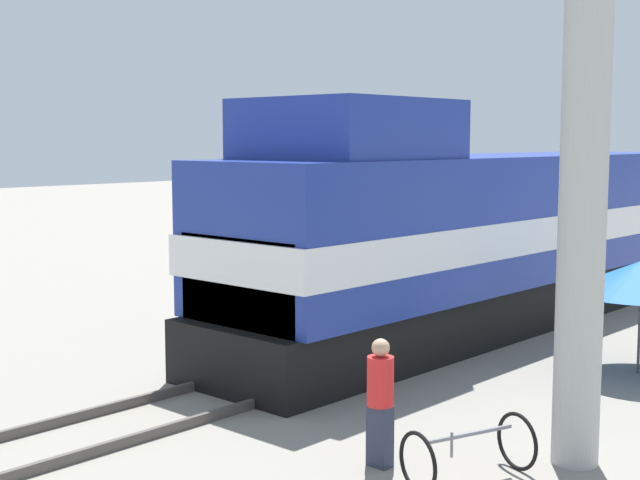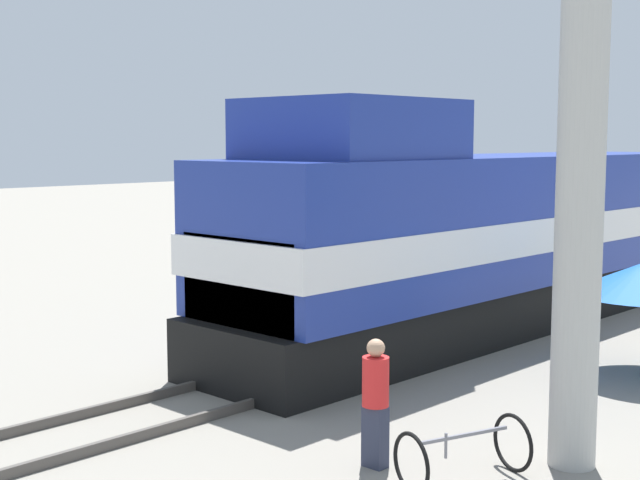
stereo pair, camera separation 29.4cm
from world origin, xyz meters
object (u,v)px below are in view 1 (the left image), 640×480
utility_pole (587,76)px  locomotive (473,236)px  person_bystander (380,398)px  bicycle (469,451)px

utility_pole → locomotive: bearing=132.1°
utility_pole → person_bystander: size_ratio=5.90×
locomotive → person_bystander: bearing=-64.7°
locomotive → bicycle: 9.00m
person_bystander → bicycle: (1.10, 0.35, -0.51)m
utility_pole → bicycle: utility_pole is taller
utility_pole → bicycle: bearing=-115.1°
locomotive → bicycle: (4.77, -7.44, -1.67)m
bicycle → locomotive: bearing=141.3°
utility_pole → person_bystander: (-1.76, -1.77, -4.00)m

